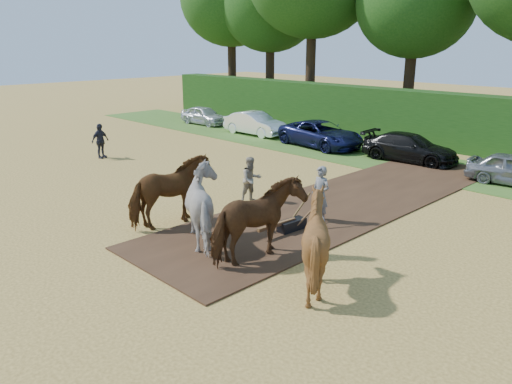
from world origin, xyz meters
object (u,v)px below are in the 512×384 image
at_px(spectator_near, 251,180).
at_px(parked_cars, 432,153).
at_px(spectator_far, 100,141).
at_px(plough_team, 236,213).

relative_size(spectator_near, parked_cars, 0.05).
bearing_deg(spectator_far, spectator_near, -101.29).
xyz_separation_m(spectator_near, spectator_far, (-10.41, -0.43, 0.03)).
height_order(spectator_near, parked_cars, spectator_near).
bearing_deg(spectator_near, plough_team, -125.60).
relative_size(spectator_near, plough_team, 0.23).
bearing_deg(spectator_far, parked_cars, -65.15).
distance_m(spectator_near, parked_cars, 9.80).
distance_m(spectator_far, parked_cars, 16.04).
height_order(spectator_far, parked_cars, spectator_far).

